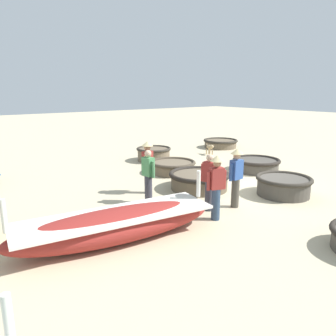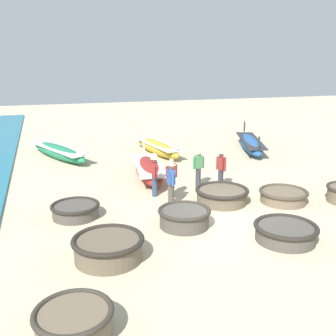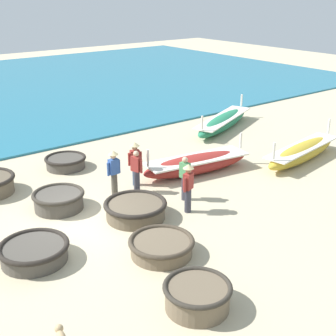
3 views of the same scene
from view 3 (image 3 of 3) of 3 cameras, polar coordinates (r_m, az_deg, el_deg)
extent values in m
plane|color=#C6B793|center=(14.94, -10.35, -6.62)|extent=(80.00, 80.00, 0.00)
cylinder|color=brown|center=(11.08, 3.59, -15.47)|extent=(1.48, 1.48, 0.56)
torus|color=#332D26|center=(10.91, 3.62, -14.28)|extent=(1.60, 1.60, 0.12)
cylinder|color=#4C473F|center=(13.23, -15.99, -9.97)|extent=(1.76, 1.76, 0.44)
torus|color=#28231E|center=(13.12, -16.09, -9.14)|extent=(1.90, 1.90, 0.14)
cylinder|color=#4C473F|center=(19.41, -12.37, 0.60)|extent=(1.55, 1.55, 0.42)
torus|color=#28231E|center=(19.33, -12.41, 1.18)|extent=(1.67, 1.67, 0.12)
cylinder|color=brown|center=(13.01, -0.81, -9.71)|extent=(1.70, 1.70, 0.41)
torus|color=#42382B|center=(12.90, -0.81, -8.92)|extent=(1.83, 1.83, 0.14)
cylinder|color=#4C473F|center=(15.90, -13.17, -3.98)|extent=(1.59, 1.59, 0.53)
torus|color=#332D26|center=(15.79, -13.25, -3.10)|extent=(1.72, 1.72, 0.13)
cylinder|color=brown|center=(14.93, -3.99, -5.23)|extent=(1.87, 1.87, 0.50)
torus|color=#28231E|center=(14.83, -4.01, -4.37)|extent=(2.02, 2.02, 0.15)
ellipsoid|color=maroon|center=(18.44, 3.49, 0.48)|extent=(1.84, 4.77, 0.72)
cube|color=silver|center=(18.36, 3.50, 1.15)|extent=(1.83, 4.41, 0.06)
cylinder|color=silver|center=(19.42, 8.86, 3.33)|extent=(0.10, 0.10, 0.65)
cylinder|color=silver|center=(17.22, -2.47, 1.22)|extent=(0.10, 0.10, 0.65)
ellipsoid|color=#237551|center=(24.38, 6.73, 5.57)|extent=(3.20, 5.62, 0.71)
cube|color=silver|center=(24.32, 6.75, 6.08)|extent=(3.06, 5.22, 0.06)
cylinder|color=silver|center=(26.60, 8.95, 8.17)|extent=(0.10, 0.10, 0.64)
cylinder|color=silver|center=(21.90, 4.18, 5.54)|extent=(0.10, 0.10, 0.64)
ellipsoid|color=gold|center=(20.49, 16.02, 1.85)|extent=(1.72, 5.14, 0.74)
cube|color=silver|center=(20.42, 16.09, 2.48)|extent=(1.69, 4.74, 0.06)
cylinder|color=silver|center=(22.31, 19.02, 4.85)|extent=(0.10, 0.10, 0.67)
cylinder|color=silver|center=(18.34, 12.80, 2.06)|extent=(0.10, 0.10, 0.67)
cylinder|color=#383842|center=(16.68, -3.83, -1.67)|extent=(0.22, 0.22, 0.82)
cube|color=maroon|center=(16.43, -3.89, 0.51)|extent=(0.39, 0.30, 0.54)
sphere|color=#DBB28E|center=(16.30, -3.92, 1.76)|extent=(0.20, 0.20, 0.20)
cylinder|color=maroon|center=(16.31, -3.29, 0.18)|extent=(0.09, 0.09, 0.48)
cylinder|color=maroon|center=(16.58, -4.46, 0.51)|extent=(0.09, 0.09, 0.48)
cylinder|color=#4C473D|center=(16.51, -6.55, -2.02)|extent=(0.22, 0.22, 0.82)
cube|color=#33569E|center=(16.26, -6.65, 0.19)|extent=(0.22, 0.34, 0.54)
sphere|color=tan|center=(16.12, -6.71, 1.45)|extent=(0.20, 0.20, 0.20)
cylinder|color=#33569E|center=(16.17, -7.30, -0.15)|extent=(0.09, 0.09, 0.48)
cylinder|color=#33569E|center=(16.38, -5.99, 0.19)|extent=(0.09, 0.09, 0.48)
cone|color=#D1BC84|center=(16.08, -6.73, 1.88)|extent=(0.36, 0.36, 0.14)
cylinder|color=#383842|center=(15.23, 2.44, -3.97)|extent=(0.22, 0.22, 0.82)
cube|color=maroon|center=(14.95, 2.48, -1.61)|extent=(0.33, 0.40, 0.54)
sphere|color=#A37556|center=(14.81, 2.50, -0.26)|extent=(0.20, 0.20, 0.20)
cylinder|color=maroon|center=(15.15, 2.87, -1.51)|extent=(0.09, 0.09, 0.48)
cylinder|color=maroon|center=(14.79, 2.07, -2.08)|extent=(0.09, 0.09, 0.48)
cone|color=#D1BC84|center=(14.76, 2.51, 0.21)|extent=(0.36, 0.36, 0.14)
cylinder|color=#383842|center=(16.09, 2.04, -2.52)|extent=(0.22, 0.22, 0.82)
cube|color=#4C8E56|center=(15.83, 2.07, -0.27)|extent=(0.36, 0.25, 0.54)
sphere|color=#DBB28E|center=(15.69, 2.09, 1.02)|extent=(0.20, 0.20, 0.20)
cylinder|color=#4C8E56|center=(15.70, 2.64, -0.66)|extent=(0.09, 0.09, 0.48)
cylinder|color=#4C8E56|center=(15.99, 1.51, -0.23)|extent=(0.09, 0.09, 0.48)
cylinder|color=#2D425B|center=(17.30, -3.99, -0.82)|extent=(0.22, 0.22, 0.82)
cube|color=maroon|center=(17.05, -4.05, 1.30)|extent=(0.32, 0.39, 0.54)
sphere|color=#A37556|center=(16.93, -4.08, 2.51)|extent=(0.20, 0.20, 0.20)
cylinder|color=maroon|center=(17.02, -4.76, 1.06)|extent=(0.09, 0.09, 0.48)
cylinder|color=maroon|center=(17.13, -3.34, 1.23)|extent=(0.09, 0.09, 0.48)
cone|color=#D1BC84|center=(16.88, -4.10, 2.93)|extent=(0.36, 0.36, 0.14)
sphere|color=tan|center=(10.22, -13.15, -18.52)|extent=(0.18, 0.18, 0.18)
camera|label=1|loc=(24.10, 0.01, 12.53)|focal=35.00mm
camera|label=2|loc=(18.28, -55.18, 6.85)|focal=42.00mm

